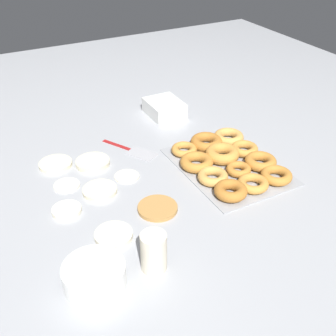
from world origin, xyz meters
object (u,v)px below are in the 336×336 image
Objects in this scene: pancake_3 at (99,189)px; pancake_5 at (67,210)px; paper_cup at (154,252)px; spatula at (136,151)px; pancake_1 at (114,235)px; donut_tray at (228,161)px; pancake_4 at (158,208)px; pancake_6 at (56,164)px; container_stack at (164,108)px; pancake_0 at (93,162)px; pancake_7 at (67,185)px; batter_bowl at (94,275)px; pancake_2 at (127,176)px.

pancake_5 is at bearing 113.20° from pancake_3.
paper_cup is 0.56m from spatula.
paper_cup reaches higher than pancake_1.
pancake_5 is (0.16, 0.08, -0.00)m from pancake_1.
donut_tray is (0.15, -0.47, 0.01)m from pancake_1.
pancake_3 is 0.20m from pancake_4.
container_stack is at bearing -70.97° from pancake_6.
pancake_0 is 1.41× the size of pancake_7.
pancake_6 is at bearing -5.79° from batter_bowl.
batter_bowl is at bearing 172.55° from pancake_7.
batter_bowl is at bearing 176.54° from pancake_5.
pancake_1 is 0.16m from pancake_4.
batter_bowl is at bearing 124.87° from pancake_4.
pancake_5 is 0.55m from donut_tray.
pancake_2 is 0.75× the size of pancake_3.
spatula is at bearing -99.60° from pancake_6.
pancake_3 is 0.96× the size of pancake_6.
pancake_0 is 0.54× the size of spatula.
donut_tray is at bearing -64.03° from batter_bowl.
pancake_5 is at bearing 128.49° from container_stack.
pancake_2 is 0.68× the size of pancake_4.
container_stack is 0.32m from spatula.
pancake_5 is 0.34m from paper_cup.
pancake_6 is 0.52× the size of spatula.
batter_bowl is (-0.18, 0.25, 0.02)m from pancake_4.
paper_cup is at bearing 166.31° from pancake_2.
pancake_7 is at bearing -102.22° from spatula.
pancake_6 is (0.18, 0.19, 0.00)m from pancake_2.
pancake_3 is 0.11m from pancake_7.
paper_cup is (-0.02, -0.15, 0.02)m from batter_bowl.
batter_bowl is at bearing -62.82° from spatula.
pancake_1 reaches higher than spatula.
pancake_2 and pancake_7 have the same top height.
pancake_3 is 0.25m from spatula.
pancake_3 is 0.13m from pancake_5.
pancake_1 is 0.88× the size of pancake_4.
pancake_1 is at bearing -171.41° from pancake_7.
pancake_7 is 0.20× the size of donut_tray.
spatula is at bearing -32.00° from pancake_1.
pancake_0 is 0.46m from donut_tray.
container_stack is at bearing -60.00° from pancake_0.
pancake_1 is 0.93× the size of pancake_6.
pancake_7 is at bearing 47.38° from pancake_3.
batter_bowl is at bearing 147.13° from pancake_2.
paper_cup reaches higher than pancake_3.
container_stack is 0.85m from paper_cup.
pancake_6 reaches higher than pancake_2.
container_stack is at bearing -51.51° from pancake_5.
container_stack is (0.45, 0.01, 0.01)m from donut_tray.
pancake_1 is 0.99× the size of paper_cup.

